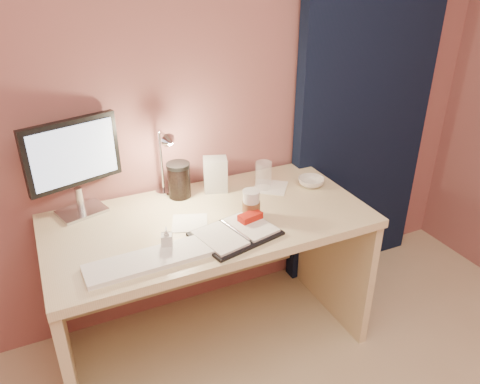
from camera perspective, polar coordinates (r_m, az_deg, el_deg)
name	(u,v)px	position (r m, az deg, el deg)	size (l,w,h in m)	color
room	(353,85)	(2.60, 13.61, 12.54)	(3.50, 3.50, 3.50)	#C6B28E
desk	(205,251)	(2.23, -4.33, -7.22)	(1.40, 0.70, 0.73)	beige
monitor	(72,159)	(2.09, -19.75, 3.78)	(0.40, 0.20, 0.43)	silver
keyboard	(149,260)	(1.79, -10.99, -8.15)	(0.48, 0.14, 0.02)	white
planner	(237,231)	(1.92, -0.39, -4.83)	(0.37, 0.31, 0.05)	black
paper_a	(242,229)	(1.96, 0.30, -4.52)	(0.16, 0.16, 0.00)	white
paper_b	(270,187)	(2.31, 3.72, 0.61)	(0.16, 0.16, 0.00)	white
paper_c	(190,223)	(2.01, -6.13, -3.76)	(0.15, 0.15, 0.00)	white
coffee_cup	(251,205)	(2.02, 1.37, -1.54)	(0.08, 0.08, 0.13)	silver
clear_cup	(263,175)	(2.27, 2.87, 2.04)	(0.08, 0.08, 0.14)	white
bowl	(311,182)	(2.34, 8.67, 1.22)	(0.13, 0.13, 0.04)	silver
lotion_bottle	(167,238)	(1.84, -8.91, -5.58)	(0.04, 0.04, 0.10)	silver
dark_jar	(179,182)	(2.20, -7.44, 1.24)	(0.11, 0.11, 0.15)	black
product_box	(215,174)	(2.24, -3.02, 2.14)	(0.11, 0.09, 0.17)	silver
desk_lamp	(165,159)	(2.12, -9.13, 4.04)	(0.08, 0.21, 0.34)	silver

